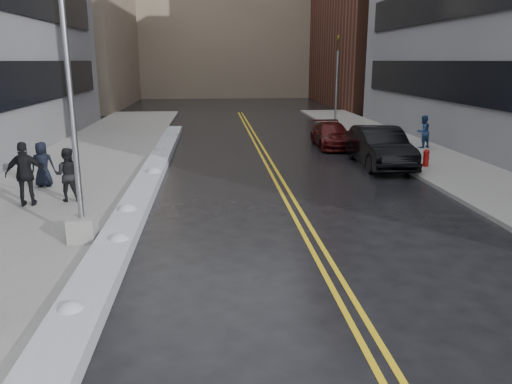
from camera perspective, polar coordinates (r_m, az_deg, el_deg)
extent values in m
plane|color=black|center=(11.07, -4.51, -9.31)|extent=(160.00, 160.00, 0.00)
cube|color=gray|center=(21.37, -20.45, 1.87)|extent=(5.50, 50.00, 0.15)
cube|color=gray|center=(22.91, 21.07, 2.63)|extent=(4.00, 50.00, 0.15)
cube|color=gold|center=(20.75, 1.67, 2.24)|extent=(0.12, 50.00, 0.01)
cube|color=gold|center=(20.78, 2.49, 2.25)|extent=(0.12, 50.00, 0.01)
cube|color=#BABCC4|center=(18.78, -12.31, 1.08)|extent=(0.90, 30.00, 0.34)
cube|color=gray|center=(56.46, -22.10, 18.33)|extent=(14.00, 22.00, 18.00)
cube|color=gray|center=(70.44, -3.58, 20.05)|extent=(36.00, 16.00, 22.00)
cube|color=gray|center=(13.19, -19.18, -4.00)|extent=(0.65, 0.65, 0.60)
cylinder|color=gray|center=(12.55, -20.68, 12.68)|extent=(0.14, 0.14, 7.00)
cylinder|color=maroon|center=(22.41, 18.85, 3.56)|extent=(0.24, 0.24, 0.60)
sphere|color=maroon|center=(22.36, 18.91, 4.31)|extent=(0.26, 0.26, 0.26)
cylinder|color=maroon|center=(22.41, 18.86, 3.68)|extent=(0.25, 0.10, 0.10)
cylinder|color=gray|center=(35.21, 9.18, 11.58)|extent=(0.14, 0.14, 5.00)
imported|color=#594C0C|center=(35.18, 9.38, 16.46)|extent=(0.16, 0.20, 1.00)
imported|color=black|center=(16.92, -20.71, 1.88)|extent=(0.85, 0.67, 1.72)
imported|color=black|center=(19.22, -23.21, 2.92)|extent=(0.82, 0.57, 1.61)
imported|color=black|center=(16.82, -24.83, 1.87)|extent=(1.24, 0.69, 1.99)
imported|color=navy|center=(27.16, 18.55, 6.56)|extent=(1.00, 0.91, 1.66)
imported|color=black|center=(22.53, 13.96, 5.03)|extent=(1.91, 5.25, 1.72)
imported|color=#3B0909|center=(27.17, 8.67, 6.44)|extent=(1.91, 4.47, 1.28)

